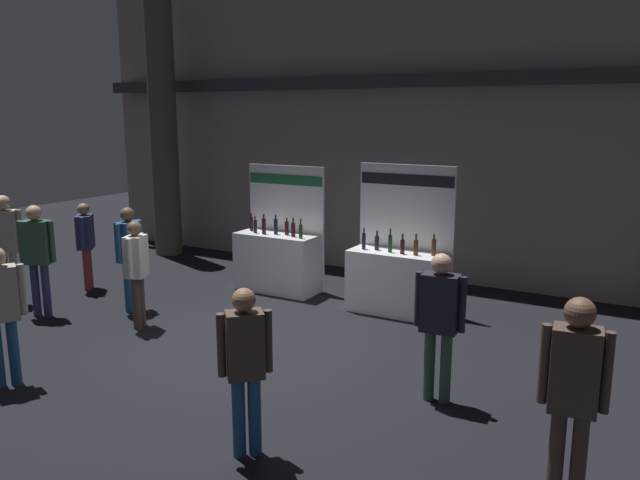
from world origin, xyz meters
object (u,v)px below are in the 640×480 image
at_px(visitor_5, 37,250).
at_px(visitor_8, 440,314).
at_px(visitor_4, 129,249).
at_px(exhibitor_booth_0, 278,258).
at_px(visitor_2, 6,239).
at_px(visitor_6, 86,238).
at_px(exhibitor_booth_1, 397,276).
at_px(visitor_1, 574,386).
at_px(visitor_7, 136,265).
at_px(visitor_0, 245,359).
at_px(visitor_3, 0,305).

xyz_separation_m(visitor_5, visitor_8, (6.42, 0.26, -0.06)).
xyz_separation_m(visitor_4, visitor_8, (5.40, -0.67, 0.00)).
distance_m(exhibitor_booth_0, visitor_2, 4.53).
bearing_deg(visitor_6, visitor_2, -57.91).
height_order(exhibitor_booth_1, visitor_1, exhibitor_booth_1).
relative_size(visitor_1, visitor_4, 1.06).
bearing_deg(exhibitor_booth_0, visitor_8, -35.17).
distance_m(visitor_4, visitor_6, 1.71).
bearing_deg(exhibitor_booth_1, visitor_2, -154.37).
bearing_deg(visitor_5, exhibitor_booth_0, -153.25).
bearing_deg(visitor_2, exhibitor_booth_1, -17.77).
relative_size(visitor_2, visitor_8, 1.09).
bearing_deg(visitor_4, visitor_6, 69.06).
height_order(exhibitor_booth_1, visitor_8, exhibitor_booth_1).
bearing_deg(visitor_8, visitor_2, 176.97).
bearing_deg(visitor_7, visitor_5, -98.79).
bearing_deg(exhibitor_booth_1, visitor_1, -51.95).
relative_size(visitor_0, visitor_8, 0.96).
relative_size(visitor_0, visitor_1, 0.91).
distance_m(visitor_1, visitor_7, 6.44).
xyz_separation_m(exhibitor_booth_0, exhibitor_booth_1, (2.36, -0.10, -0.00)).
bearing_deg(exhibitor_booth_0, visitor_3, -96.29).
relative_size(visitor_6, visitor_8, 0.93).
bearing_deg(visitor_1, visitor_3, 0.39).
xyz_separation_m(visitor_2, visitor_3, (2.91, -2.05, -0.11)).
bearing_deg(exhibitor_booth_0, visitor_7, -105.11).
bearing_deg(visitor_1, visitor_5, -14.70).
height_order(exhibitor_booth_0, visitor_2, exhibitor_booth_0).
distance_m(visitor_1, visitor_8, 2.07).
distance_m(visitor_6, visitor_7, 2.54).
distance_m(visitor_1, visitor_3, 6.14).
distance_m(visitor_5, visitor_7, 1.76).
relative_size(exhibitor_booth_0, visitor_1, 1.24).
relative_size(exhibitor_booth_1, visitor_7, 1.46).
relative_size(visitor_4, visitor_6, 1.07).
bearing_deg(visitor_4, visitor_7, -131.25).
relative_size(visitor_2, visitor_7, 1.14).
relative_size(exhibitor_booth_0, visitor_2, 1.21).
distance_m(visitor_1, visitor_6, 8.96).
distance_m(exhibitor_booth_0, visitor_1, 6.95).
bearing_deg(visitor_4, visitor_2, 106.34).
height_order(visitor_2, visitor_5, visitor_2).
bearing_deg(exhibitor_booth_1, visitor_7, -140.20).
xyz_separation_m(exhibitor_booth_1, visitor_6, (-5.41, -1.54, 0.34)).
relative_size(visitor_3, visitor_6, 1.06).
height_order(exhibitor_booth_1, visitor_2, exhibitor_booth_1).
relative_size(visitor_1, visitor_2, 0.98).
distance_m(visitor_4, visitor_7, 0.88).
bearing_deg(visitor_3, visitor_7, -144.87).
height_order(visitor_3, visitor_6, visitor_3).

